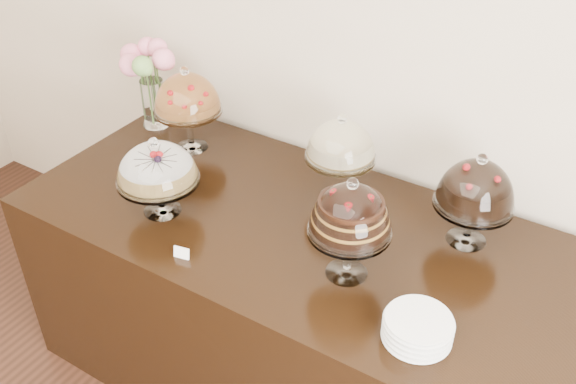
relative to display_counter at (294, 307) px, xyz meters
The scene contains 10 objects.
wall_back 1.20m from the display_counter, 106.03° to the left, with size 5.00×0.04×3.00m, color beige.
display_counter is the anchor object (origin of this frame).
cake_stand_sugar_sponge 0.84m from the display_counter, 157.52° to the right, with size 0.32×0.32×0.33m.
cake_stand_choco_layer 0.78m from the display_counter, 25.23° to the right, with size 0.28×0.28×0.40m.
cake_stand_cheesecake 0.74m from the display_counter, 78.55° to the left, with size 0.28×0.28×0.38m.
cake_stand_dark_choco 0.94m from the display_counter, 23.51° to the left, with size 0.29×0.29×0.37m.
cake_stand_fruit_tart 1.02m from the display_counter, 161.15° to the left, with size 0.30×0.30×0.40m.
flower_vase 1.26m from the display_counter, 162.95° to the left, with size 0.30×0.25×0.43m.
plate_stack 0.84m from the display_counter, 25.12° to the right, with size 0.21×0.21×0.08m.
price_card_left 0.65m from the display_counter, 122.33° to the right, with size 0.06×0.01×0.04m, color white.
Camera 1 is at (1.17, 0.79, 2.42)m, focal length 40.00 mm.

